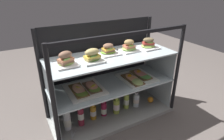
{
  "coord_description": "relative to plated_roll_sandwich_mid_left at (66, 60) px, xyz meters",
  "views": [
    {
      "loc": [
        -0.82,
        -1.49,
        1.33
      ],
      "look_at": [
        0.0,
        0.0,
        0.55
      ],
      "focal_mm": 30.6,
      "sensor_mm": 36.0,
      "label": 1
    }
  ],
  "objects": [
    {
      "name": "riser_upper_tier",
      "position": [
        0.45,
        0.03,
        -0.21
      ],
      "size": [
        1.22,
        0.46,
        0.29
      ],
      "color": "silver",
      "rests_on": "shelf_lower_glass"
    },
    {
      "name": "juice_bottle_front_left_end",
      "position": [
        0.49,
        -0.0,
        -0.62
      ],
      "size": [
        0.07,
        0.07,
        0.21
      ],
      "color": "#B8CB4A",
      "rests_on": "case_base_deck"
    },
    {
      "name": "shelf_upper_glass",
      "position": [
        0.45,
        0.03,
        -0.06
      ],
      "size": [
        1.24,
        0.48,
        0.01
      ],
      "primitive_type": "cube",
      "color": "silver",
      "rests_on": "riser_upper_tier"
    },
    {
      "name": "shelf_lower_glass",
      "position": [
        0.45,
        0.03,
        -0.36
      ],
      "size": [
        1.24,
        0.48,
        0.01
      ],
      "primitive_type": "cube",
      "color": "silver",
      "rests_on": "riser_lower_tier"
    },
    {
      "name": "case_frame",
      "position": [
        0.45,
        0.17,
        -0.21
      ],
      "size": [
        1.3,
        0.53,
        0.97
      ],
      "color": "black",
      "rests_on": "ground"
    },
    {
      "name": "riser_lower_tier",
      "position": [
        0.45,
        0.03,
        -0.53
      ],
      "size": [
        1.22,
        0.46,
        0.34
      ],
      "color": "silver",
      "rests_on": "case_base_deck"
    },
    {
      "name": "plated_roll_sandwich_near_left_corner",
      "position": [
        0.44,
        0.09,
        -0.01
      ],
      "size": [
        0.2,
        0.2,
        0.1
      ],
      "color": "white",
      "rests_on": "shelf_upper_glass"
    },
    {
      "name": "plated_roll_sandwich_mid_right",
      "position": [
        0.89,
        0.04,
        -0.01
      ],
      "size": [
        0.19,
        0.19,
        0.11
      ],
      "color": "white",
      "rests_on": "shelf_upper_glass"
    },
    {
      "name": "plated_roll_sandwich_center",
      "position": [
        0.23,
        -0.02,
        -0.0
      ],
      "size": [
        0.18,
        0.18,
        0.12
      ],
      "color": "white",
      "rests_on": "shelf_upper_glass"
    },
    {
      "name": "juice_bottle_back_right",
      "position": [
        0.63,
        0.02,
        -0.61
      ],
      "size": [
        0.06,
        0.06,
        0.23
      ],
      "color": "#B6D253",
      "rests_on": "case_base_deck"
    },
    {
      "name": "plated_roll_sandwich_near_right_corner",
      "position": [
        0.66,
        0.07,
        -0.01
      ],
      "size": [
        0.18,
        0.18,
        0.12
      ],
      "color": "white",
      "rests_on": "shelf_upper_glass"
    },
    {
      "name": "open_sandwich_tray_far_right",
      "position": [
        0.73,
        -0.01,
        -0.33
      ],
      "size": [
        0.34,
        0.37,
        0.06
      ],
      "color": "white",
      "rests_on": "shelf_lower_glass"
    },
    {
      "name": "ground_plane",
      "position": [
        0.45,
        0.03,
        -0.76
      ],
      "size": [
        6.0,
        6.0,
        0.02
      ],
      "primitive_type": "cube",
      "color": "#615854",
      "rests_on": "ground"
    },
    {
      "name": "orange_fruit_beside_bottles",
      "position": [
        0.94,
        -0.02,
        -0.67
      ],
      "size": [
        0.07,
        0.07,
        0.07
      ],
      "primitive_type": "sphere",
      "color": "orange",
      "rests_on": "case_base_deck"
    },
    {
      "name": "juice_bottle_front_middle",
      "position": [
        0.09,
        0.0,
        -0.6
      ],
      "size": [
        0.06,
        0.06,
        0.24
      ],
      "color": "maroon",
      "rests_on": "case_base_deck"
    },
    {
      "name": "juice_bottle_front_right_end",
      "position": [
        -0.05,
        0.01,
        -0.61
      ],
      "size": [
        0.07,
        0.07,
        0.24
      ],
      "color": "white",
      "rests_on": "case_base_deck"
    },
    {
      "name": "case_base_deck",
      "position": [
        0.45,
        0.03,
        -0.73
      ],
      "size": [
        1.3,
        0.53,
        0.04
      ],
      "primitive_type": "cube",
      "color": "#9FA09C",
      "rests_on": "ground"
    },
    {
      "name": "plated_roll_sandwich_mid_left",
      "position": [
        0.0,
        0.0,
        0.0
      ],
      "size": [
        0.18,
        0.18,
        0.13
      ],
      "color": "white",
      "rests_on": "shelf_upper_glass"
    },
    {
      "name": "juice_bottle_back_center",
      "position": [
        0.74,
        -0.0,
        -0.62
      ],
      "size": [
        0.07,
        0.07,
        0.2
      ],
      "color": "white",
      "rests_on": "case_base_deck"
    },
    {
      "name": "open_sandwich_tray_near_right_corner",
      "position": [
        0.16,
        0.02,
        -0.33
      ],
      "size": [
        0.34,
        0.35,
        0.06
      ],
      "color": "white",
      "rests_on": "shelf_lower_glass"
    },
    {
      "name": "kitchen_scissors",
      "position": [
        -0.07,
        -0.16,
        -0.7
      ],
      "size": [
        0.13,
        0.17,
        0.01
      ],
      "color": "silver",
      "rests_on": "case_base_deck"
    },
    {
      "name": "juice_bottle_near_post",
      "position": [
        0.35,
        0.02,
        -0.63
      ],
      "size": [
        0.06,
        0.06,
        0.2
      ],
      "color": "#982043",
      "rests_on": "case_base_deck"
    },
    {
      "name": "juice_bottle_front_fourth",
      "position": [
        0.23,
        0.03,
        -0.62
      ],
      "size": [
        0.06,
        0.06,
        0.21
      ],
      "color": "gold",
      "rests_on": "case_base_deck"
    }
  ]
}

